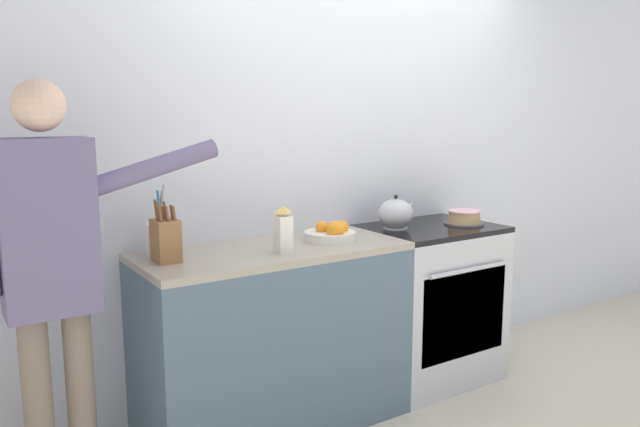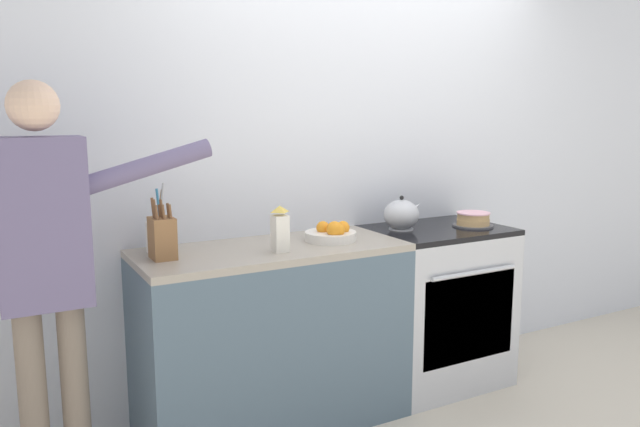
{
  "view_description": "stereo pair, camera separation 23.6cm",
  "coord_description": "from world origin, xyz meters",
  "px_view_note": "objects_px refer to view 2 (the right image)",
  "views": [
    {
      "loc": [
        -2.16,
        -2.32,
        1.59
      ],
      "look_at": [
        -0.46,
        0.26,
        1.07
      ],
      "focal_mm": 35.0,
      "sensor_mm": 36.0,
      "label": 1
    },
    {
      "loc": [
        -1.96,
        -2.44,
        1.59
      ],
      "look_at": [
        -0.46,
        0.26,
        1.07
      ],
      "focal_mm": 35.0,
      "sensor_mm": 36.0,
      "label": 2
    }
  ],
  "objects_px": {
    "stove_range": "(436,305)",
    "tea_kettle": "(402,215)",
    "layer_cake": "(473,220)",
    "utensil_crock": "(158,235)",
    "milk_carton": "(280,230)",
    "fruit_bowl": "(332,234)",
    "person_baker": "(47,255)",
    "knife_block": "(162,237)"
  },
  "relations": [
    {
      "from": "layer_cake",
      "to": "fruit_bowl",
      "type": "distance_m",
      "value": 0.92
    },
    {
      "from": "stove_range",
      "to": "knife_block",
      "type": "relative_size",
      "value": 3.33
    },
    {
      "from": "layer_cake",
      "to": "tea_kettle",
      "type": "height_order",
      "value": "tea_kettle"
    },
    {
      "from": "utensil_crock",
      "to": "person_baker",
      "type": "height_order",
      "value": "person_baker"
    },
    {
      "from": "layer_cake",
      "to": "utensil_crock",
      "type": "distance_m",
      "value": 1.77
    },
    {
      "from": "stove_range",
      "to": "fruit_bowl",
      "type": "relative_size",
      "value": 3.48
    },
    {
      "from": "stove_range",
      "to": "fruit_bowl",
      "type": "xyz_separation_m",
      "value": [
        -0.72,
        -0.02,
        0.5
      ]
    },
    {
      "from": "stove_range",
      "to": "knife_block",
      "type": "bearing_deg",
      "value": 179.43
    },
    {
      "from": "stove_range",
      "to": "tea_kettle",
      "type": "distance_m",
      "value": 0.59
    },
    {
      "from": "utensil_crock",
      "to": "fruit_bowl",
      "type": "relative_size",
      "value": 1.24
    },
    {
      "from": "stove_range",
      "to": "tea_kettle",
      "type": "height_order",
      "value": "tea_kettle"
    },
    {
      "from": "milk_carton",
      "to": "layer_cake",
      "type": "bearing_deg",
      "value": 2.21
    },
    {
      "from": "utensil_crock",
      "to": "milk_carton",
      "type": "distance_m",
      "value": 0.58
    },
    {
      "from": "tea_kettle",
      "to": "person_baker",
      "type": "height_order",
      "value": "person_baker"
    },
    {
      "from": "stove_range",
      "to": "fruit_bowl",
      "type": "bearing_deg",
      "value": -178.47
    },
    {
      "from": "tea_kettle",
      "to": "utensil_crock",
      "type": "distance_m",
      "value": 1.35
    },
    {
      "from": "tea_kettle",
      "to": "stove_range",
      "type": "bearing_deg",
      "value": -16.18
    },
    {
      "from": "knife_block",
      "to": "fruit_bowl",
      "type": "distance_m",
      "value": 0.87
    },
    {
      "from": "tea_kettle",
      "to": "fruit_bowl",
      "type": "xyz_separation_m",
      "value": [
        -0.5,
        -0.08,
        -0.05
      ]
    },
    {
      "from": "tea_kettle",
      "to": "person_baker",
      "type": "distance_m",
      "value": 1.87
    },
    {
      "from": "layer_cake",
      "to": "utensil_crock",
      "type": "xyz_separation_m",
      "value": [
        -1.76,
        0.24,
        0.04
      ]
    },
    {
      "from": "tea_kettle",
      "to": "utensil_crock",
      "type": "height_order",
      "value": "utensil_crock"
    },
    {
      "from": "tea_kettle",
      "to": "knife_block",
      "type": "distance_m",
      "value": 1.36
    },
    {
      "from": "stove_range",
      "to": "fruit_bowl",
      "type": "height_order",
      "value": "fruit_bowl"
    },
    {
      "from": "fruit_bowl",
      "to": "milk_carton",
      "type": "bearing_deg",
      "value": -164.54
    },
    {
      "from": "utensil_crock",
      "to": "fruit_bowl",
      "type": "distance_m",
      "value": 0.86
    },
    {
      "from": "knife_block",
      "to": "stove_range",
      "type": "bearing_deg",
      "value": -0.57
    },
    {
      "from": "fruit_bowl",
      "to": "person_baker",
      "type": "bearing_deg",
      "value": -176.03
    },
    {
      "from": "tea_kettle",
      "to": "fruit_bowl",
      "type": "distance_m",
      "value": 0.51
    },
    {
      "from": "layer_cake",
      "to": "utensil_crock",
      "type": "bearing_deg",
      "value": 172.17
    },
    {
      "from": "utensil_crock",
      "to": "milk_carton",
      "type": "height_order",
      "value": "utensil_crock"
    },
    {
      "from": "tea_kettle",
      "to": "fruit_bowl",
      "type": "relative_size",
      "value": 0.91
    },
    {
      "from": "milk_carton",
      "to": "utensil_crock",
      "type": "bearing_deg",
      "value": 149.96
    },
    {
      "from": "fruit_bowl",
      "to": "layer_cake",
      "type": "bearing_deg",
      "value": -2.82
    },
    {
      "from": "tea_kettle",
      "to": "person_baker",
      "type": "relative_size",
      "value": 0.14
    },
    {
      "from": "utensil_crock",
      "to": "layer_cake",
      "type": "bearing_deg",
      "value": -7.83
    },
    {
      "from": "stove_range",
      "to": "milk_carton",
      "type": "relative_size",
      "value": 4.17
    },
    {
      "from": "knife_block",
      "to": "person_baker",
      "type": "bearing_deg",
      "value": -165.35
    },
    {
      "from": "layer_cake",
      "to": "knife_block",
      "type": "height_order",
      "value": "knife_block"
    },
    {
      "from": "stove_range",
      "to": "layer_cake",
      "type": "height_order",
      "value": "layer_cake"
    },
    {
      "from": "stove_range",
      "to": "layer_cake",
      "type": "xyz_separation_m",
      "value": [
        0.2,
        -0.06,
        0.5
      ]
    },
    {
      "from": "milk_carton",
      "to": "person_baker",
      "type": "distance_m",
      "value": 1.02
    }
  ]
}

